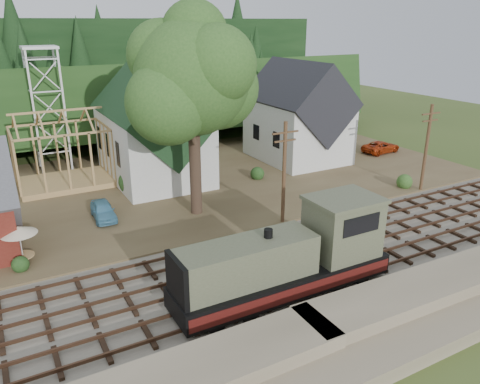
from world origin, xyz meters
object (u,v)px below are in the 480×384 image
locomotive (291,259)px  patio_set (19,232)px  car_red (381,147)px  car_blue (103,210)px

locomotive → patio_set: locomotive is taller
patio_set → car_red: bearing=12.4°
locomotive → car_blue: 16.82m
car_blue → car_red: 33.05m
car_blue → car_red: car_blue is taller
car_blue → car_red: bearing=10.1°
patio_set → car_blue: bearing=36.5°
car_blue → patio_set: (-6.13, -4.54, 1.42)m
locomotive → car_red: size_ratio=2.65×
locomotive → car_blue: bearing=114.2°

